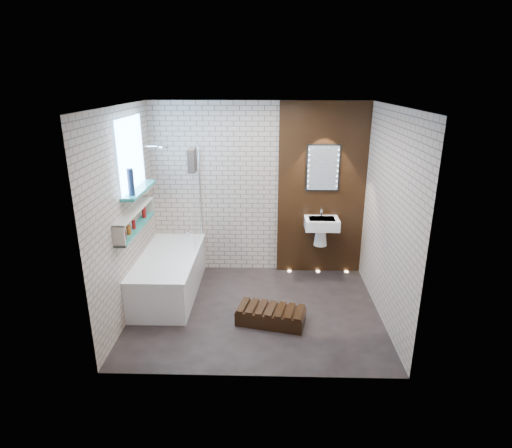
{
  "coord_description": "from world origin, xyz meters",
  "views": [
    {
      "loc": [
        0.14,
        -4.88,
        2.89
      ],
      "look_at": [
        0.0,
        0.15,
        1.15
      ],
      "focal_mm": 29.65,
      "sensor_mm": 36.0,
      "label": 1
    }
  ],
  "objects_px": {
    "led_mirror": "(323,168)",
    "walnut_step": "(271,316)",
    "bath_screen": "(196,198)",
    "washbasin": "(321,227)",
    "bathtub": "(169,274)"
  },
  "relations": [
    {
      "from": "bathtub",
      "to": "washbasin",
      "type": "bearing_deg",
      "value": 16.01
    },
    {
      "from": "bath_screen",
      "to": "led_mirror",
      "type": "distance_m",
      "value": 1.89
    },
    {
      "from": "led_mirror",
      "to": "walnut_step",
      "type": "relative_size",
      "value": 0.84
    },
    {
      "from": "bath_screen",
      "to": "washbasin",
      "type": "height_order",
      "value": "bath_screen"
    },
    {
      "from": "bathtub",
      "to": "led_mirror",
      "type": "relative_size",
      "value": 2.49
    },
    {
      "from": "bath_screen",
      "to": "walnut_step",
      "type": "relative_size",
      "value": 1.69
    },
    {
      "from": "bathtub",
      "to": "walnut_step",
      "type": "xyz_separation_m",
      "value": [
        1.42,
        -0.75,
        -0.2
      ]
    },
    {
      "from": "led_mirror",
      "to": "walnut_step",
      "type": "xyz_separation_m",
      "value": [
        -0.75,
        -1.53,
        -1.56
      ]
    },
    {
      "from": "washbasin",
      "to": "led_mirror",
      "type": "height_order",
      "value": "led_mirror"
    },
    {
      "from": "washbasin",
      "to": "walnut_step",
      "type": "relative_size",
      "value": 0.7
    },
    {
      "from": "bathtub",
      "to": "walnut_step",
      "type": "distance_m",
      "value": 1.62
    },
    {
      "from": "walnut_step",
      "to": "led_mirror",
      "type": "bearing_deg",
      "value": 63.85
    },
    {
      "from": "bath_screen",
      "to": "walnut_step",
      "type": "xyz_separation_m",
      "value": [
        1.07,
        -1.19,
        -1.19
      ]
    },
    {
      "from": "led_mirror",
      "to": "bath_screen",
      "type": "bearing_deg",
      "value": -169.34
    },
    {
      "from": "bathtub",
      "to": "bath_screen",
      "type": "distance_m",
      "value": 1.14
    }
  ]
}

